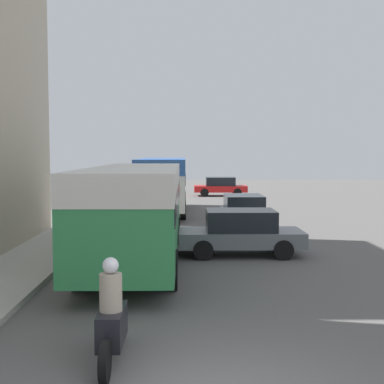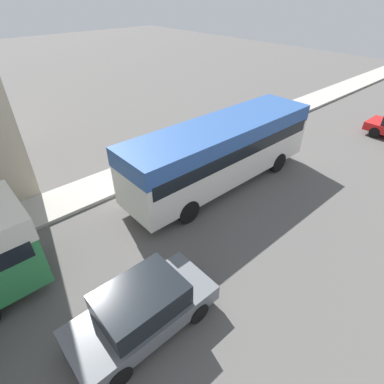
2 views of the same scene
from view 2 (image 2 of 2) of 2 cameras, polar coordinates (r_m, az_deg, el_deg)
name	(u,v)px [view 2 (image 2 of 2)]	position (r m, az deg, el deg)	size (l,w,h in m)	color
bus_following	(222,146)	(13.63, 5.72, 8.76)	(2.56, 9.78, 3.05)	silver
car_far_curb	(142,309)	(8.69, -9.46, -21.10)	(1.89, 4.08, 1.55)	slate
pedestrian_near_curb	(6,205)	(13.44, -31.91, -2.17)	(0.34, 0.34, 1.66)	#232838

